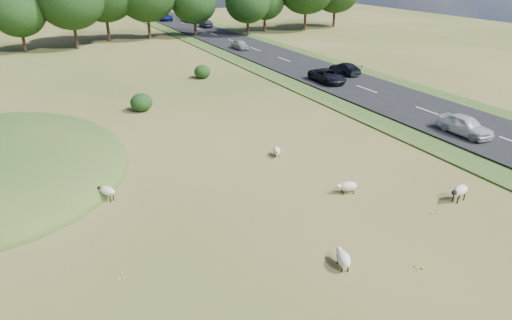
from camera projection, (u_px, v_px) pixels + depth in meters
The scene contains 15 objects.
ground at pixel (152, 108), 39.22m from camera, with size 160.00×160.00×0.00m, color #44561B.
road at pixel (292, 63), 55.56m from camera, with size 8.00×150.00×0.25m, color black.
shrubs at pixel (108, 91), 41.64m from camera, with size 25.71×10.43×1.50m.
sheep_0 at pixel (107, 191), 23.94m from camera, with size 0.96×1.10×0.81m.
sheep_1 at pixel (343, 258), 18.74m from camera, with size 0.83×1.28×0.71m.
sheep_2 at pixel (277, 151), 29.45m from camera, with size 0.73×1.09×0.60m.
sheep_3 at pixel (348, 186), 24.71m from camera, with size 1.25×0.80×0.69m.
sheep_5 at pixel (460, 190), 23.83m from camera, with size 1.29×0.71×0.91m.
car_0 at pixel (240, 45), 63.50m from camera, with size 1.47×3.66×1.25m, color #AEB0B6.
car_1 at pixel (327, 76), 46.25m from camera, with size 2.13×4.62×1.28m, color black.
car_3 at pixel (465, 125), 32.33m from camera, with size 1.64×4.08×1.39m, color silver.
car_4 at pixel (345, 68), 49.62m from camera, with size 1.74×4.27×1.24m, color black.
car_5 at pixel (206, 24), 84.20m from camera, with size 1.33×3.81×1.26m, color black.
car_6 at pixel (165, 17), 93.66m from camera, with size 2.28×4.94×1.37m, color navy.
car_7 at pixel (190, 18), 91.55m from camera, with size 2.16×5.30×1.54m, color maroon.
Camera 1 is at (-8.89, -17.73, 11.68)m, focal length 32.00 mm.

